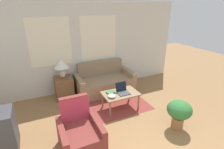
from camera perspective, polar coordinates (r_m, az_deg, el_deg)
wall_back at (r=5.22m, az=-10.76°, el=8.43°), size 6.54×0.06×2.60m
rug at (r=4.98m, az=-0.04°, el=-8.00°), size 1.60×1.85×0.01m
couch at (r=5.33m, az=-2.57°, el=-2.66°), size 1.71×0.84×0.88m
armchair at (r=3.39m, az=-10.38°, el=-19.01°), size 0.72×0.80×0.94m
side_table at (r=5.12m, az=-15.38°, el=-4.18°), size 0.48×0.48×0.61m
table_lamp at (r=4.87m, az=-16.17°, el=3.05°), size 0.40×0.40×0.54m
coffee_table at (r=4.40m, az=2.77°, el=-6.66°), size 0.89×0.57×0.44m
laptop at (r=4.37m, az=3.49°, el=-5.28°), size 0.29×0.30×0.25m
cup_navy at (r=4.55m, az=3.67°, el=-4.19°), size 0.09×0.09×0.11m
snack_bowl at (r=4.17m, az=-0.09°, el=-7.00°), size 0.20×0.20×0.07m
book_red at (r=4.36m, az=-0.48°, el=-5.86°), size 0.22×0.20×0.04m
potted_plant at (r=3.97m, az=21.08°, el=-11.20°), size 0.51×0.51×0.65m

